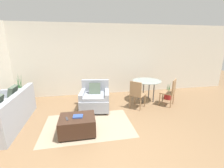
{
  "coord_description": "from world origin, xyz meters",
  "views": [
    {
      "loc": [
        -0.44,
        -2.69,
        2.05
      ],
      "look_at": [
        0.44,
        1.9,
        0.75
      ],
      "focal_mm": 24.0,
      "sensor_mm": 36.0,
      "label": 1
    }
  ],
  "objects_px": {
    "armchair": "(95,99)",
    "dining_table": "(147,83)",
    "potted_plant": "(22,97)",
    "dining_chair_near_right": "(170,91)",
    "potted_plant_small": "(168,95)",
    "tv_remote_primary": "(67,119)",
    "couch": "(6,115)",
    "ottoman": "(78,124)",
    "book_stack": "(78,116)",
    "dining_chair_near_left": "(137,93)"
  },
  "relations": [
    {
      "from": "couch",
      "to": "dining_chair_near_left",
      "type": "relative_size",
      "value": 2.24
    },
    {
      "from": "dining_table",
      "to": "armchair",
      "type": "bearing_deg",
      "value": -167.89
    },
    {
      "from": "ottoman",
      "to": "book_stack",
      "type": "relative_size",
      "value": 3.47
    },
    {
      "from": "tv_remote_primary",
      "to": "potted_plant",
      "type": "xyz_separation_m",
      "value": [
        -1.77,
        2.33,
        -0.23
      ]
    },
    {
      "from": "dining_table",
      "to": "dining_chair_near_left",
      "type": "xyz_separation_m",
      "value": [
        -0.58,
        -0.58,
        -0.13
      ]
    },
    {
      "from": "ottoman",
      "to": "potted_plant",
      "type": "bearing_deg",
      "value": 130.99
    },
    {
      "from": "tv_remote_primary",
      "to": "dining_chair_near_right",
      "type": "height_order",
      "value": "dining_chair_near_right"
    },
    {
      "from": "armchair",
      "to": "potted_plant_small",
      "type": "distance_m",
      "value": 2.8
    },
    {
      "from": "potted_plant",
      "to": "dining_chair_near_right",
      "type": "distance_m",
      "value": 5.11
    },
    {
      "from": "couch",
      "to": "potted_plant",
      "type": "relative_size",
      "value": 1.92
    },
    {
      "from": "tv_remote_primary",
      "to": "dining_chair_near_right",
      "type": "xyz_separation_m",
      "value": [
        3.19,
        1.12,
        0.09
      ]
    },
    {
      "from": "potted_plant",
      "to": "dining_table",
      "type": "xyz_separation_m",
      "value": [
        4.38,
        -0.63,
        0.45
      ]
    },
    {
      "from": "couch",
      "to": "dining_chair_near_left",
      "type": "height_order",
      "value": "couch"
    },
    {
      "from": "dining_table",
      "to": "potted_plant",
      "type": "bearing_deg",
      "value": 171.85
    },
    {
      "from": "dining_chair_near_left",
      "to": "potted_plant_small",
      "type": "distance_m",
      "value": 1.61
    },
    {
      "from": "book_stack",
      "to": "dining_table",
      "type": "height_order",
      "value": "dining_table"
    },
    {
      "from": "ottoman",
      "to": "dining_chair_near_left",
      "type": "relative_size",
      "value": 0.89
    },
    {
      "from": "potted_plant",
      "to": "dining_table",
      "type": "distance_m",
      "value": 4.44
    },
    {
      "from": "couch",
      "to": "dining_table",
      "type": "distance_m",
      "value": 4.3
    },
    {
      "from": "book_stack",
      "to": "tv_remote_primary",
      "type": "relative_size",
      "value": 1.39
    },
    {
      "from": "dining_chair_near_right",
      "to": "potted_plant_small",
      "type": "relative_size",
      "value": 1.4
    },
    {
      "from": "dining_chair_near_right",
      "to": "armchair",
      "type": "bearing_deg",
      "value": 175.93
    },
    {
      "from": "dining_table",
      "to": "ottoman",
      "type": "bearing_deg",
      "value": -145.25
    },
    {
      "from": "potted_plant",
      "to": "dining_chair_near_right",
      "type": "bearing_deg",
      "value": -13.68
    },
    {
      "from": "book_stack",
      "to": "dining_chair_near_left",
      "type": "xyz_separation_m",
      "value": [
        1.79,
        1.08,
        0.08
      ]
    },
    {
      "from": "dining_table",
      "to": "couch",
      "type": "bearing_deg",
      "value": -167.23
    },
    {
      "from": "dining_table",
      "to": "dining_chair_near_right",
      "type": "height_order",
      "value": "dining_chair_near_right"
    },
    {
      "from": "potted_plant",
      "to": "dining_table",
      "type": "bearing_deg",
      "value": -8.15
    },
    {
      "from": "tv_remote_primary",
      "to": "dining_table",
      "type": "distance_m",
      "value": 3.12
    },
    {
      "from": "couch",
      "to": "dining_table",
      "type": "bearing_deg",
      "value": 12.77
    },
    {
      "from": "couch",
      "to": "armchair",
      "type": "bearing_deg",
      "value": 13.31
    },
    {
      "from": "armchair",
      "to": "dining_chair_near_left",
      "type": "distance_m",
      "value": 1.33
    },
    {
      "from": "armchair",
      "to": "dining_chair_near_right",
      "type": "xyz_separation_m",
      "value": [
        2.47,
        -0.18,
        0.17
      ]
    },
    {
      "from": "potted_plant",
      "to": "dining_table",
      "type": "height_order",
      "value": "potted_plant"
    },
    {
      "from": "dining_chair_near_left",
      "to": "couch",
      "type": "bearing_deg",
      "value": -174.18
    },
    {
      "from": "potted_plant",
      "to": "dining_chair_near_right",
      "type": "height_order",
      "value": "potted_plant"
    },
    {
      "from": "potted_plant_small",
      "to": "couch",
      "type": "bearing_deg",
      "value": -169.59
    },
    {
      "from": "armchair",
      "to": "dining_table",
      "type": "bearing_deg",
      "value": 12.11
    },
    {
      "from": "couch",
      "to": "book_stack",
      "type": "xyz_separation_m",
      "value": [
        1.81,
        -0.71,
        0.14
      ]
    },
    {
      "from": "dining_chair_near_right",
      "to": "potted_plant_small",
      "type": "bearing_deg",
      "value": 61.8
    },
    {
      "from": "armchair",
      "to": "ottoman",
      "type": "distance_m",
      "value": 1.36
    },
    {
      "from": "ottoman",
      "to": "tv_remote_primary",
      "type": "height_order",
      "value": "tv_remote_primary"
    },
    {
      "from": "couch",
      "to": "potted_plant",
      "type": "xyz_separation_m",
      "value": [
        -0.2,
        1.57,
        -0.1
      ]
    },
    {
      "from": "potted_plant_small",
      "to": "dining_chair_near_left",
      "type": "bearing_deg",
      "value": -158.95
    },
    {
      "from": "tv_remote_primary",
      "to": "dining_chair_near_right",
      "type": "relative_size",
      "value": 0.18
    },
    {
      "from": "dining_chair_near_left",
      "to": "potted_plant_small",
      "type": "height_order",
      "value": "dining_chair_near_left"
    },
    {
      "from": "potted_plant_small",
      "to": "book_stack",
      "type": "bearing_deg",
      "value": -153.25
    },
    {
      "from": "couch",
      "to": "dining_table",
      "type": "xyz_separation_m",
      "value": [
        4.18,
        0.95,
        0.35
      ]
    },
    {
      "from": "couch",
      "to": "ottoman",
      "type": "relative_size",
      "value": 2.52
    },
    {
      "from": "potted_plant_small",
      "to": "dining_table",
      "type": "bearing_deg",
      "value": 178.87
    }
  ]
}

